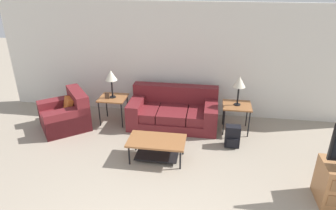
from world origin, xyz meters
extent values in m
cube|color=silver|center=(0.00, 4.74, 1.30)|extent=(8.71, 0.06, 2.60)
cube|color=maroon|center=(-0.16, 4.04, 0.11)|extent=(1.93, 0.99, 0.22)
cube|color=maroon|center=(-0.80, 4.02, 0.32)|extent=(0.62, 0.89, 0.20)
cube|color=maroon|center=(-0.16, 4.02, 0.32)|extent=(0.62, 0.89, 0.20)
cube|color=maroon|center=(0.48, 4.02, 0.32)|extent=(0.62, 0.89, 0.20)
cube|color=maroon|center=(-0.16, 4.40, 0.62)|extent=(1.93, 0.26, 0.40)
cube|color=maroon|center=(-0.98, 4.04, 0.29)|extent=(0.28, 0.98, 0.58)
cube|color=maroon|center=(0.67, 4.04, 0.29)|extent=(0.28, 0.98, 0.58)
cube|color=maroon|center=(-2.51, 3.58, 0.20)|extent=(1.32, 1.33, 0.40)
cube|color=maroon|center=(-2.25, 3.79, 0.60)|extent=(0.80, 0.90, 0.40)
cube|color=maroon|center=(-2.73, 3.85, 0.28)|extent=(0.89, 0.79, 0.56)
cube|color=maroon|center=(-2.30, 3.31, 0.28)|extent=(0.89, 0.79, 0.56)
cube|color=orange|center=(-2.42, 3.65, 0.50)|extent=(0.36, 0.38, 0.36)
cube|color=#935B33|center=(-0.28, 2.68, 0.39)|extent=(1.04, 0.58, 0.04)
cylinder|color=black|center=(-0.74, 2.44, 0.19)|extent=(0.03, 0.03, 0.38)
cylinder|color=black|center=(0.18, 2.44, 0.19)|extent=(0.03, 0.03, 0.38)
cylinder|color=black|center=(-0.74, 2.91, 0.19)|extent=(0.03, 0.03, 0.38)
cylinder|color=black|center=(0.18, 2.91, 0.19)|extent=(0.03, 0.03, 0.38)
cube|color=black|center=(-0.28, 2.68, 0.08)|extent=(0.78, 0.41, 0.02)
cube|color=#935B33|center=(-1.51, 3.99, 0.60)|extent=(0.59, 0.55, 0.03)
cylinder|color=black|center=(-1.77, 3.76, 0.29)|extent=(0.03, 0.03, 0.58)
cylinder|color=black|center=(-1.26, 3.76, 0.29)|extent=(0.03, 0.03, 0.58)
cylinder|color=black|center=(-1.77, 4.23, 0.29)|extent=(0.03, 0.03, 0.58)
cylinder|color=black|center=(-1.26, 4.23, 0.29)|extent=(0.03, 0.03, 0.58)
cube|color=#935B33|center=(1.20, 3.99, 0.60)|extent=(0.59, 0.55, 0.03)
cylinder|color=black|center=(0.94, 3.76, 0.29)|extent=(0.03, 0.03, 0.58)
cylinder|color=black|center=(1.45, 3.76, 0.29)|extent=(0.03, 0.03, 0.58)
cylinder|color=black|center=(0.94, 4.23, 0.29)|extent=(0.03, 0.03, 0.58)
cylinder|color=black|center=(1.45, 4.23, 0.29)|extent=(0.03, 0.03, 0.58)
cylinder|color=black|center=(-1.51, 3.99, 0.62)|extent=(0.14, 0.14, 0.02)
cylinder|color=black|center=(-1.51, 3.99, 0.82)|extent=(0.04, 0.04, 0.39)
cone|color=beige|center=(-1.51, 3.99, 1.13)|extent=(0.26, 0.26, 0.22)
cylinder|color=black|center=(1.20, 3.99, 0.62)|extent=(0.14, 0.14, 0.02)
cylinder|color=black|center=(1.20, 3.99, 0.82)|extent=(0.04, 0.04, 0.39)
cone|color=beige|center=(1.20, 3.99, 1.13)|extent=(0.26, 0.26, 0.22)
cube|color=black|center=(1.11, 3.34, 0.22)|extent=(0.29, 0.18, 0.45)
cube|color=black|center=(1.11, 3.23, 0.13)|extent=(0.22, 0.05, 0.18)
cylinder|color=black|center=(1.03, 3.45, 0.25)|extent=(0.02, 0.02, 0.34)
cylinder|color=black|center=(1.19, 3.45, 0.25)|extent=(0.02, 0.02, 0.34)
cube|color=#4C3828|center=(-1.61, 3.91, 0.68)|extent=(0.10, 0.04, 0.13)
camera|label=1|loc=(0.62, -1.87, 3.22)|focal=32.00mm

